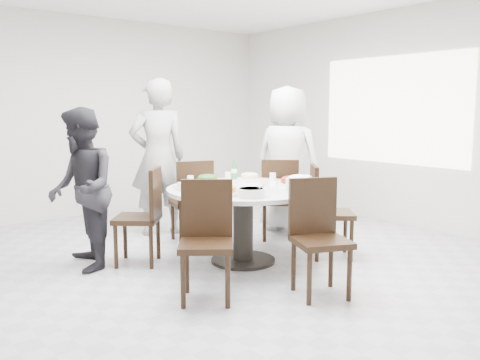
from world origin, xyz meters
TOP-DOWN VIEW (x-y plane):
  - floor at (0.00, 0.00)m, footprint 6.00×6.00m
  - wall_back at (0.00, 3.00)m, footprint 6.00×0.01m
  - wall_right at (3.00, 0.00)m, footprint 0.01×6.00m
  - window at (2.98, 0.00)m, footprint 0.04×2.20m
  - dining_table at (0.30, -0.19)m, footprint 1.50×1.50m
  - chair_ne at (1.22, 0.27)m, footprint 0.59×0.59m
  - chair_n at (0.32, 0.79)m, footprint 0.52×0.52m
  - chair_nw at (-0.55, 0.41)m, footprint 0.59×0.59m
  - chair_sw at (-0.57, -0.81)m, footprint 0.59×0.59m
  - chair_s at (0.22, -1.31)m, footprint 0.55×0.55m
  - chair_se at (1.12, -0.63)m, footprint 0.59×0.59m
  - diner_right at (1.56, 0.50)m, footprint 0.84×1.02m
  - diner_middle at (0.23, 1.35)m, footprint 0.79×0.63m
  - diner_left at (-1.02, 0.58)m, footprint 0.75×0.87m
  - dish_greens at (0.20, 0.26)m, footprint 0.27×0.27m
  - dish_pale at (0.65, 0.12)m, footprint 0.24×0.24m
  - dish_orange at (-0.14, -0.02)m, footprint 0.28×0.28m
  - dish_redbrown at (0.78, -0.37)m, footprint 0.27×0.27m
  - dish_tofu at (-0.10, -0.42)m, footprint 0.29×0.29m
  - rice_bowl at (0.64, -0.62)m, footprint 0.25×0.25m
  - soup_bowl at (0.03, -0.64)m, footprint 0.25×0.25m
  - beverage_bottle at (0.60, 0.34)m, footprint 0.06×0.06m
  - tea_cups at (0.29, 0.44)m, footprint 0.07×0.07m
  - chopsticks at (0.28, 0.46)m, footprint 0.24×0.04m

SIDE VIEW (x-z plane):
  - floor at x=0.00m, z-range -0.01..0.01m
  - dining_table at x=0.30m, z-range 0.00..0.75m
  - chair_ne at x=1.22m, z-range 0.00..0.95m
  - chair_n at x=0.32m, z-range 0.00..0.95m
  - chair_nw at x=-0.55m, z-range 0.00..0.95m
  - chair_sw at x=-0.57m, z-range 0.00..0.95m
  - chair_s at x=0.22m, z-range 0.00..0.95m
  - chair_se at x=1.12m, z-range 0.00..0.95m
  - chopsticks at x=0.28m, z-range 0.75..0.76m
  - diner_left at x=-1.02m, z-range 0.00..1.54m
  - dish_pale at x=0.65m, z-range 0.75..0.82m
  - dish_redbrown at x=0.78m, z-range 0.75..0.82m
  - dish_greens at x=0.20m, z-range 0.75..0.82m
  - dish_orange at x=-0.14m, z-range 0.75..0.83m
  - dish_tofu at x=-0.10m, z-range 0.75..0.83m
  - soup_bowl at x=0.03m, z-range 0.75..0.83m
  - tea_cups at x=0.29m, z-range 0.75..0.83m
  - rice_bowl at x=0.64m, z-range 0.75..0.86m
  - beverage_bottle at x=0.60m, z-range 0.75..0.96m
  - diner_right at x=1.56m, z-range 0.00..1.79m
  - diner_middle at x=0.23m, z-range 0.00..1.87m
  - wall_back at x=0.00m, z-range 0.00..2.80m
  - wall_right at x=3.00m, z-range 0.00..2.80m
  - window at x=2.98m, z-range 0.80..2.20m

